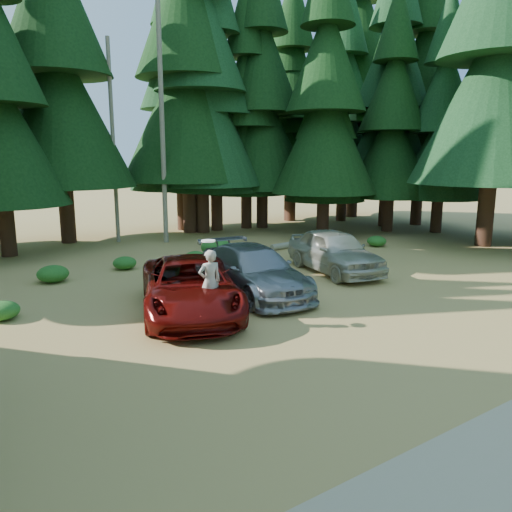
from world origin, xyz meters
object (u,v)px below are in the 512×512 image
(frisbee_player, at_px, (210,281))
(log_mid, at_px, (239,259))
(log_right, at_px, (306,242))
(silver_minivan_right, at_px, (335,251))
(log_left, at_px, (187,263))
(red_pickup, at_px, (190,286))
(silver_minivan_center, at_px, (254,271))

(frisbee_player, relative_size, log_mid, 0.53)
(log_right, bearing_deg, silver_minivan_right, -126.89)
(log_right, bearing_deg, log_left, -177.69)
(log_left, bearing_deg, red_pickup, -138.55)
(frisbee_player, xyz_separation_m, log_right, (9.82, 7.92, -1.05))
(log_right, bearing_deg, log_mid, -168.89)
(red_pickup, bearing_deg, log_left, 85.91)
(silver_minivan_center, distance_m, frisbee_player, 3.31)
(frisbee_player, xyz_separation_m, log_mid, (4.80, 6.23, -1.05))
(silver_minivan_center, distance_m, log_left, 4.78)
(red_pickup, height_order, log_right, red_pickup)
(silver_minivan_center, relative_size, log_mid, 1.46)
(silver_minivan_right, distance_m, log_right, 5.95)
(silver_minivan_right, distance_m, log_mid, 4.11)
(log_left, bearing_deg, frisbee_player, -134.61)
(log_left, relative_size, log_mid, 1.22)
(log_right, bearing_deg, red_pickup, -153.27)
(red_pickup, relative_size, silver_minivan_right, 1.15)
(red_pickup, relative_size, log_left, 1.26)
(silver_minivan_center, xyz_separation_m, log_mid, (2.14, 4.29, -0.61))
(frisbee_player, bearing_deg, red_pickup, -86.11)
(log_mid, xyz_separation_m, log_right, (5.02, 1.69, 0.00))
(silver_minivan_center, height_order, log_mid, silver_minivan_center)
(frisbee_player, bearing_deg, log_left, -104.54)
(silver_minivan_right, height_order, log_mid, silver_minivan_right)
(log_left, relative_size, log_right, 0.94)
(log_left, bearing_deg, log_mid, -34.88)
(silver_minivan_right, xyz_separation_m, log_right, (2.91, 5.15, -0.67))
(red_pickup, height_order, silver_minivan_right, silver_minivan_right)
(silver_minivan_right, relative_size, log_right, 1.03)
(silver_minivan_center, height_order, log_left, silver_minivan_center)
(red_pickup, distance_m, log_left, 6.00)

